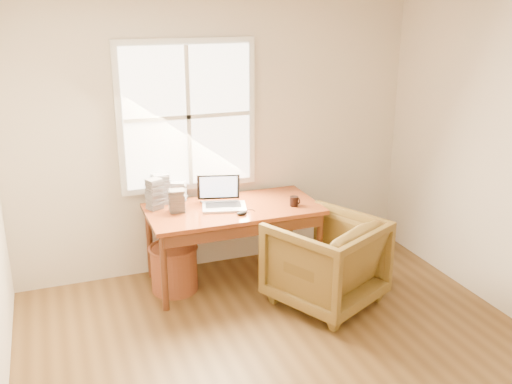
% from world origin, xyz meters
% --- Properties ---
extents(room_shell, '(4.04, 4.54, 2.64)m').
position_xyz_m(room_shell, '(-0.02, 0.16, 1.32)').
color(room_shell, brown).
rests_on(room_shell, ground).
extents(desk, '(1.60, 0.80, 0.04)m').
position_xyz_m(desk, '(0.00, 1.80, 0.73)').
color(desk, brown).
rests_on(desk, room_shell).
extents(armchair, '(1.15, 1.16, 0.79)m').
position_xyz_m(armchair, '(0.62, 1.11, 0.40)').
color(armchair, brown).
rests_on(armchair, room_shell).
extents(wicker_stool, '(0.54, 0.54, 0.43)m').
position_xyz_m(wicker_stool, '(-0.58, 1.80, 0.21)').
color(wicker_stool, brown).
rests_on(wicker_stool, room_shell).
extents(laptop, '(0.44, 0.45, 0.27)m').
position_xyz_m(laptop, '(-0.09, 1.80, 0.88)').
color(laptop, '#AEAFB5').
rests_on(laptop, desk).
extents(mouse, '(0.10, 0.06, 0.03)m').
position_xyz_m(mouse, '(0.01, 1.57, 0.77)').
color(mouse, black).
rests_on(mouse, desk).
extents(coffee_mug, '(0.10, 0.10, 0.09)m').
position_xyz_m(coffee_mug, '(0.54, 1.63, 0.80)').
color(coffee_mug, black).
rests_on(coffee_mug, desk).
extents(cd_stack_a, '(0.16, 0.15, 0.29)m').
position_xyz_m(cd_stack_a, '(-0.60, 2.13, 0.90)').
color(cd_stack_a, '#B0B3BC').
rests_on(cd_stack_a, desk).
extents(cd_stack_b, '(0.15, 0.13, 0.21)m').
position_xyz_m(cd_stack_b, '(-0.52, 1.86, 0.85)').
color(cd_stack_b, '#26262B').
rests_on(cd_stack_b, desk).
extents(cd_stack_c, '(0.16, 0.16, 0.29)m').
position_xyz_m(cd_stack_c, '(-0.69, 2.01, 0.90)').
color(cd_stack_c, '#9A9AA7').
rests_on(cd_stack_c, desk).
extents(cd_stack_d, '(0.18, 0.18, 0.19)m').
position_xyz_m(cd_stack_d, '(-0.43, 2.16, 0.84)').
color(cd_stack_d, silver).
rests_on(cd_stack_d, desk).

